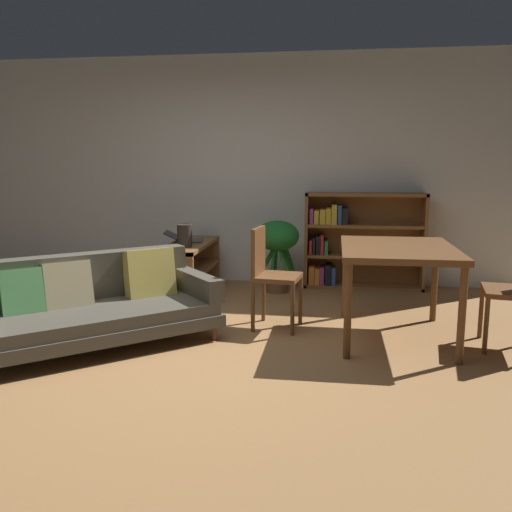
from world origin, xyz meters
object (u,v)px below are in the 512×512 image
Objects in this scene: fabric_couch at (95,303)px; dining_chair_far at (270,271)px; potted_floor_plant at (277,243)px; media_console at (189,269)px; bookshelf at (355,241)px; dining_table at (398,256)px; desk_speaker at (185,236)px; open_laptop at (185,239)px.

fabric_couch is 1.49m from dining_chair_far.
potted_floor_plant reaches higher than fabric_couch.
fabric_couch is at bearing -101.07° from media_console.
potted_floor_plant is 0.60× the size of bookshelf.
media_console is 1.03× the size of dining_table.
dining_table is at bearing -29.89° from media_console.
dining_table is (2.09, -1.20, 0.40)m from media_console.
dining_chair_far is (0.99, -0.79, -0.19)m from desk_speaker.
bookshelf reaches higher than fabric_couch.
potted_floor_plant is 1.33m from dining_chair_far.
desk_speaker is at bearing -152.08° from bookshelf.
potted_floor_plant is at bearing 127.96° from dining_table.
media_console is at bearing -164.25° from potted_floor_plant.
media_console is 1.95m from bookshelf.
dining_table is at bearing -52.04° from potted_floor_plant.
open_laptop is 0.42m from desk_speaker.
desk_speaker reaches higher than open_laptop.
open_laptop is at bearing 132.69° from dining_chair_far.
bookshelf reaches higher than potted_floor_plant.
potted_floor_plant reaches higher than dining_table.
open_laptop is (0.25, 1.80, 0.28)m from fabric_couch.
fabric_couch is 8.24× the size of desk_speaker.
open_laptop is 1.62m from dining_chair_far.
desk_speaker is at bearing -83.54° from media_console.
dining_chair_far reaches higher than open_laptop.
fabric_couch is 3.18m from bookshelf.
bookshelf is (1.89, 0.55, -0.06)m from open_laptop.
open_laptop is 0.34× the size of bookshelf.
dining_table reaches higher than open_laptop.
media_console is 1.39× the size of dining_chair_far.
media_console is (0.33, 1.67, -0.04)m from fabric_couch.
media_console is at bearing 133.89° from dining_chair_far.
fabric_couch is 1.58× the size of media_console.
media_console is at bearing -59.52° from open_laptop.
open_laptop is 0.57× the size of potted_floor_plant.
dining_table is at bearing 11.10° from fabric_couch.
dining_chair_far is (1.02, -1.06, 0.22)m from media_console.
potted_floor_plant is (1.02, 0.14, -0.04)m from open_laptop.
media_console is 2.70× the size of open_laptop.
fabric_couch is at bearing -168.90° from dining_table.
fabric_couch is 2.33m from potted_floor_plant.
fabric_couch is at bearing -123.24° from potted_floor_plant.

